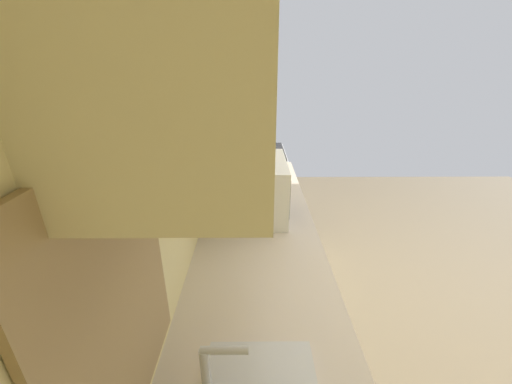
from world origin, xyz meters
TOP-DOWN VIEW (x-y plane):
  - ground_plane at (0.00, 0.00)m, footprint 6.10×6.10m
  - wall_back at (0.00, 1.60)m, footprint 3.93×0.12m
  - counter_run at (-0.41, 1.22)m, footprint 2.97×0.67m
  - upper_cabinets at (-0.41, 1.38)m, footprint 1.78×0.33m
  - window_back_wall at (-1.15, 1.53)m, footprint 0.51×0.02m
  - oven_range at (1.42, 1.22)m, footprint 0.71×0.64m
  - microwave at (0.03, 1.24)m, footprint 0.51×0.39m
  - bowl at (0.77, 1.15)m, footprint 0.13×0.13m

SIDE VIEW (x-z plane):
  - ground_plane at x=0.00m, z-range 0.00..0.00m
  - counter_run at x=-0.41m, z-range 0.00..0.88m
  - oven_range at x=1.42m, z-range -0.07..0.99m
  - bowl at x=0.77m, z-range 0.88..0.93m
  - microwave at x=0.03m, z-range 0.88..1.22m
  - window_back_wall at x=-1.15m, z-range 0.95..1.60m
  - wall_back at x=0.00m, z-range 0.00..2.59m
  - upper_cabinets at x=-0.41m, z-range 1.52..2.13m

